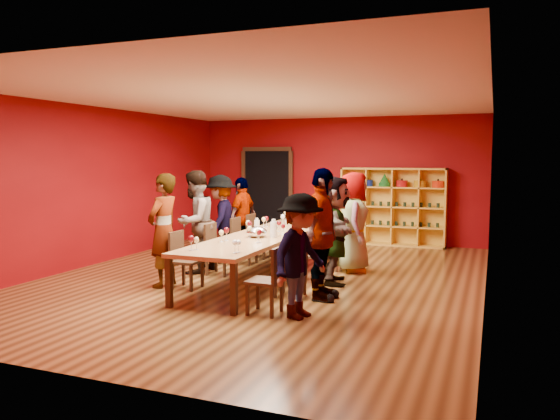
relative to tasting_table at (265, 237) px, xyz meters
The scene contains 46 objects.
room_shell 0.80m from the tasting_table, ahead, with size 7.10×9.10×3.04m.
tasting_table is the anchor object (origin of this frame).
doorway 4.80m from the tasting_table, 112.09° to the left, with size 1.40×0.17×2.30m.
shelving_unit 4.55m from the tasting_table, 72.08° to the left, with size 2.40×0.40×1.80m.
chair_person_left_1 1.47m from the tasting_table, 128.68° to the right, with size 0.42×0.42×0.89m.
person_left_1 1.70m from the tasting_table, 137.70° to the right, with size 0.65×0.48×1.79m, color silver.
chair_person_left_2 0.93m from the tasting_table, behind, with size 0.42×0.42×0.89m.
person_left_2 1.34m from the tasting_table, behind, with size 0.88×0.48×1.81m, color #4B4B50.
chair_person_left_3 1.34m from the tasting_table, 133.46° to the left, with size 0.42×0.42×0.89m.
person_left_3 1.66m from the tasting_table, 144.36° to the left, with size 1.10×0.45×1.71m, color #141638.
chair_person_left_4 1.91m from the tasting_table, 118.62° to the left, with size 0.42×0.42×0.89m.
person_left_4 2.06m from the tasting_table, 125.92° to the left, with size 0.96×0.44×1.64m, color silver.
chair_person_right_0 2.17m from the tasting_table, 65.06° to the right, with size 0.42×0.42×0.89m.
person_right_0 2.36m from the tasting_table, 56.00° to the right, with size 1.03×0.42×1.59m, color #526FAA.
chair_person_right_1 1.37m from the tasting_table, 47.81° to the right, with size 0.42×0.42×0.89m.
person_right_1 1.67m from the tasting_table, 37.51° to the right, with size 1.11×0.50×1.89m, color silver.
chair_person_right_2 0.93m from the tasting_table, ahead, with size 0.42×0.42×0.89m.
person_right_2 1.21m from the tasting_table, ahead, with size 1.62×0.47×1.75m, color #515056.
chair_person_right_3 1.41m from the tasting_table, 49.33° to the left, with size 0.42×0.42×0.89m.
person_right_3 1.66m from the tasting_table, 39.94° to the left, with size 0.87×0.47×1.78m, color #5A82B9.
wine_glass_0 1.66m from the tasting_table, 80.68° to the left, with size 0.08×0.08×0.19m.
wine_glass_1 1.91m from the tasting_table, 79.34° to the left, with size 0.09×0.09×0.22m.
wine_glass_2 0.51m from the tasting_table, 98.37° to the right, with size 0.08×0.08×0.19m.
wine_glass_3 1.97m from the tasting_table, 100.49° to the left, with size 0.09×0.09×0.21m.
wine_glass_4 1.10m from the tasting_table, 73.09° to the left, with size 0.09×0.09×0.22m.
wine_glass_5 1.83m from the tasting_table, 78.28° to the right, with size 0.07×0.07×0.18m.
wine_glass_6 1.09m from the tasting_table, 104.89° to the right, with size 0.07×0.07×0.19m.
wine_glass_7 0.96m from the tasting_table, 73.20° to the right, with size 0.09×0.09×0.22m.
wine_glass_8 0.34m from the tasting_table, behind, with size 0.09×0.09×0.21m.
wine_glass_9 0.43m from the tasting_table, 73.39° to the left, with size 0.08×0.08×0.19m.
wine_glass_10 1.90m from the tasting_table, 99.60° to the right, with size 0.09×0.09×0.21m.
wine_glass_11 1.30m from the tasting_table, 97.47° to the left, with size 0.08×0.08×0.21m.
wine_glass_12 1.03m from the tasting_table, 111.39° to the left, with size 0.08×0.08×0.20m.
wine_glass_13 0.95m from the tasting_table, 106.56° to the right, with size 0.09×0.09×0.21m.
wine_glass_14 1.89m from the tasting_table, 79.25° to the right, with size 0.08×0.08×0.19m.
wine_glass_15 0.93m from the tasting_table, 114.42° to the left, with size 0.08×0.08×0.19m.
wine_glass_16 1.83m from the tasting_table, 98.53° to the right, with size 0.07×0.07×0.18m.
wine_glass_17 0.96m from the tasting_table, 69.11° to the left, with size 0.07×0.07×0.19m.
wine_glass_18 0.42m from the tasting_table, 163.62° to the left, with size 0.08×0.08×0.21m.
wine_glass_19 0.97m from the tasting_table, 72.27° to the right, with size 0.08×0.08×0.21m.
wine_glass_20 0.36m from the tasting_table, 12.36° to the left, with size 0.07×0.07×0.18m.
wine_glass_21 0.36m from the tasting_table, 32.30° to the right, with size 0.08×0.08×0.20m.
spittoon_bowl 0.38m from the tasting_table, 87.96° to the right, with size 0.34×0.34×0.19m, color silver.
carafe_a 0.36m from the tasting_table, 138.60° to the left, with size 0.11×0.11×0.24m.
carafe_b 0.43m from the tasting_table, 45.29° to the right, with size 0.12×0.12×0.29m.
wine_bottle 1.67m from the tasting_table, 86.29° to the left, with size 0.10×0.10×0.32m.
Camera 1 is at (3.57, -8.38, 2.03)m, focal length 35.00 mm.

